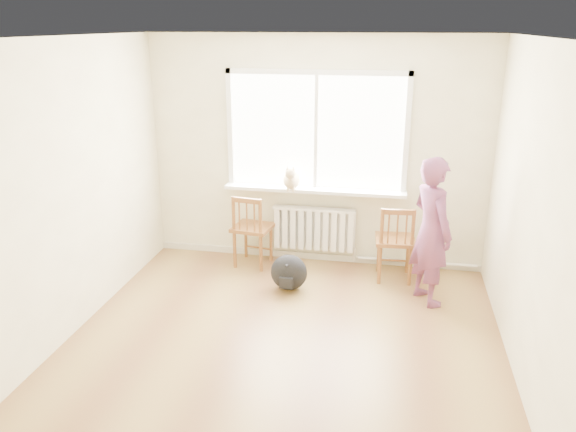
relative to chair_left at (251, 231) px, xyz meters
The scene contains 13 objects.
floor 2.08m from the chair_left, 69.24° to the right, with size 4.50×4.50×0.00m, color olive.
ceiling 3.03m from the chair_left, 69.24° to the right, with size 4.50×4.50×0.00m, color white.
back_wall 1.20m from the chair_left, 25.86° to the left, with size 4.00×0.01×2.70m, color #EEE7BF.
window 1.45m from the chair_left, 24.22° to the left, with size 2.12×0.05×1.42m.
windowsill 0.90m from the chair_left, 18.37° to the left, with size 2.15×0.22×0.04m, color white.
radiator 0.77m from the chair_left, 19.68° to the left, with size 1.00×0.12×0.55m.
heating_pipe 2.03m from the chair_left, ahead, with size 0.04×0.04×1.40m, color silver.
baseboard 0.90m from the chair_left, 24.88° to the left, with size 4.00×0.03×0.08m, color beige.
chair_left is the anchor object (origin of this frame).
chair_right 1.70m from the chair_left, ahead, with size 0.47×0.45×0.89m.
person 2.14m from the chair_left, 14.47° to the right, with size 0.57×0.37×1.57m, color #BD3F51.
cat 0.79m from the chair_left, 18.10° to the left, with size 0.22×0.46×0.31m.
backpack 0.83m from the chair_left, 44.23° to the right, with size 0.41×0.30×0.41m, color black.
Camera 1 is at (0.89, -4.18, 2.81)m, focal length 35.00 mm.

